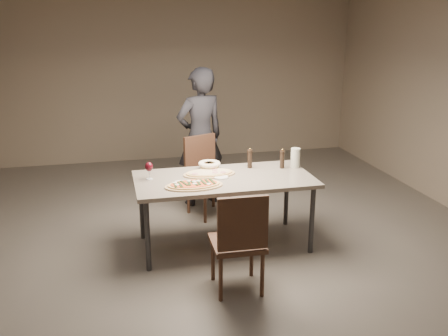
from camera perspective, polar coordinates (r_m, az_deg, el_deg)
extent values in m
plane|color=#58534C|center=(5.33, 0.00, -8.76)|extent=(7.00, 7.00, 0.00)
plane|color=gray|center=(8.30, -5.64, 10.59)|extent=(6.00, 0.00, 6.00)
cube|color=slate|center=(5.06, 0.00, -1.30)|extent=(1.80, 0.90, 0.04)
cylinder|color=#333335|center=(4.74, -8.73, -7.68)|extent=(0.05, 0.05, 0.71)
cylinder|color=#333335|center=(5.11, 10.01, -5.89)|extent=(0.05, 0.05, 0.71)
cylinder|color=#333335|center=(5.42, -9.40, -4.47)|extent=(0.05, 0.05, 0.71)
cylinder|color=#333335|center=(5.74, 7.15, -3.12)|extent=(0.05, 0.05, 0.71)
ellipsoid|color=white|center=(4.75, -5.41, -1.87)|extent=(0.05, 0.05, 0.01)
ellipsoid|color=white|center=(4.75, -1.75, -1.79)|extent=(0.05, 0.05, 0.01)
ellipsoid|color=white|center=(4.84, -2.96, -1.45)|extent=(0.05, 0.05, 0.01)
ellipsoid|color=white|center=(4.84, -4.05, -1.46)|extent=(0.05, 0.05, 0.01)
ellipsoid|color=white|center=(4.82, -3.42, -1.50)|extent=(0.05, 0.05, 0.01)
ellipsoid|color=white|center=(4.76, -3.38, -1.76)|extent=(0.05, 0.05, 0.01)
ellipsoid|color=white|center=(4.80, -5.67, -1.64)|extent=(0.05, 0.05, 0.01)
cube|color=#1D3115|center=(4.76, -5.61, -1.86)|extent=(0.03, 0.16, 0.01)
cube|color=#1D3115|center=(4.75, -5.05, -1.88)|extent=(0.03, 0.16, 0.01)
cube|color=#1D3115|center=(4.78, -4.55, -1.74)|extent=(0.07, 0.16, 0.01)
cube|color=#1D3115|center=(4.79, -4.03, -1.69)|extent=(0.03, 0.16, 0.01)
cube|color=#1D3115|center=(4.78, -3.45, -1.73)|extent=(0.07, 0.16, 0.01)
cube|color=#1D3115|center=(4.80, -2.95, -1.64)|extent=(0.03, 0.16, 0.01)
cube|color=#1D3115|center=(4.81, -2.42, -1.60)|extent=(0.05, 0.16, 0.01)
cube|color=#1D3115|center=(4.80, -1.87, -1.60)|extent=(0.03, 0.16, 0.01)
cube|color=#1D3115|center=(4.83, -1.38, -1.51)|extent=(0.04, 0.16, 0.01)
cylinder|color=tan|center=(5.18, -1.06, -0.22)|extent=(0.06, 0.06, 0.00)
cylinder|color=tan|center=(5.10, -0.10, -0.49)|extent=(0.06, 0.06, 0.00)
cylinder|color=tan|center=(5.10, -1.02, -0.50)|extent=(0.06, 0.06, 0.00)
cylinder|color=tan|center=(5.06, -3.36, -0.66)|extent=(0.06, 0.06, 0.00)
cylinder|color=beige|center=(5.30, -1.68, 0.22)|extent=(0.20, 0.20, 0.08)
torus|color=beige|center=(5.29, -1.68, 0.51)|extent=(0.23, 0.23, 0.04)
cube|color=#A07341|center=(5.30, -1.39, 0.42)|extent=(0.07, 0.07, 0.04)
cube|color=#A07341|center=(5.32, -1.65, 0.48)|extent=(0.05, 0.06, 0.04)
cube|color=#A07341|center=(5.31, -1.95, 0.43)|extent=(0.07, 0.07, 0.04)
cube|color=#A07341|center=(5.28, -1.88, 0.33)|extent=(0.08, 0.08, 0.04)
cube|color=#A07341|center=(5.27, -1.53, 0.32)|extent=(0.08, 0.08, 0.04)
cylinder|color=white|center=(5.03, -0.35, -1.08)|extent=(0.14, 0.14, 0.02)
cylinder|color=gold|center=(5.03, -0.35, -1.03)|extent=(0.10, 0.10, 0.00)
cylinder|color=black|center=(5.36, 2.97, 0.95)|extent=(0.05, 0.05, 0.18)
cylinder|color=black|center=(5.33, 2.99, 1.97)|extent=(0.06, 0.06, 0.02)
sphere|color=gold|center=(5.32, 2.99, 2.19)|extent=(0.02, 0.02, 0.02)
cylinder|color=black|center=(5.37, 6.67, 0.87)|extent=(0.05, 0.05, 0.17)
cylinder|color=black|center=(5.35, 6.71, 1.86)|extent=(0.05, 0.05, 0.02)
sphere|color=gold|center=(5.34, 6.71, 2.07)|extent=(0.02, 0.02, 0.02)
cylinder|color=silver|center=(5.42, 8.16, 1.16)|extent=(0.10, 0.10, 0.21)
cylinder|color=silver|center=(5.05, -8.51, -1.24)|extent=(0.07, 0.07, 0.01)
cylinder|color=silver|center=(5.04, -8.53, -0.75)|extent=(0.01, 0.01, 0.09)
ellipsoid|color=#400911|center=(5.01, -8.57, 0.15)|extent=(0.08, 0.08, 0.10)
cylinder|color=white|center=(4.87, -4.92, -1.78)|extent=(0.18, 0.18, 0.01)
cube|color=#3D261A|center=(4.37, 1.50, -8.59)|extent=(0.46, 0.46, 0.04)
cylinder|color=#3D261A|center=(4.28, -0.38, -12.56)|extent=(0.04, 0.04, 0.41)
cylinder|color=#3D261A|center=(4.36, 4.40, -12.06)|extent=(0.04, 0.04, 0.41)
cylinder|color=#3D261A|center=(4.60, -1.27, -10.38)|extent=(0.04, 0.04, 0.41)
cylinder|color=#3D261A|center=(4.67, 3.17, -9.95)|extent=(0.04, 0.04, 0.41)
cube|color=#3D261A|center=(4.08, 2.17, -6.35)|extent=(0.42, 0.05, 0.46)
cube|color=#3D261A|center=(5.96, -1.70, -1.39)|extent=(0.59, 0.59, 0.04)
cylinder|color=#3D261A|center=(6.28, -1.23, -2.63)|extent=(0.04, 0.04, 0.42)
cylinder|color=#3D261A|center=(6.09, -4.08, -3.30)|extent=(0.04, 0.04, 0.42)
cylinder|color=#3D261A|center=(5.99, 0.76, -3.60)|extent=(0.04, 0.04, 0.42)
cylinder|color=#3D261A|center=(5.80, -2.18, -4.34)|extent=(0.04, 0.04, 0.42)
cube|color=#3D261A|center=(6.04, -2.80, 1.59)|extent=(0.41, 0.20, 0.47)
imported|color=black|center=(6.23, -2.73, 3.53)|extent=(0.73, 0.58, 1.74)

